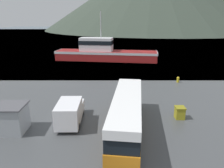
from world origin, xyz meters
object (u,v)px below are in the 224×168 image
fishing_boat (104,52)px  small_boat (113,53)px  delivery_van (70,111)px  tour_bus (127,112)px  dock_kiosk (12,118)px  storage_bin (180,113)px

fishing_boat → small_boat: size_ratio=3.80×
delivery_van → fishing_boat: bearing=85.6°
tour_bus → small_boat: tour_bus is taller
tour_bus → dock_kiosk: (-10.68, -0.08, -0.56)m
small_boat → delivery_van: bearing=28.2°
fishing_boat → dock_kiosk: (-7.27, -35.99, -0.67)m
dock_kiosk → small_boat: (9.52, 45.22, -0.98)m
small_boat → fishing_boat: bearing=20.2°
storage_bin → tour_bus: bearing=-155.5°
tour_bus → small_boat: bearing=98.5°
tour_bus → small_boat: (-1.16, 45.13, -1.53)m
delivery_van → dock_kiosk: size_ratio=2.05×
storage_bin → small_boat: 43.06m
fishing_boat → storage_bin: fishing_boat is taller
tour_bus → fishing_boat: 36.07m
storage_bin → small_boat: size_ratio=0.19×
dock_kiosk → fishing_boat: bearing=78.6°
small_boat → storage_bin: bearing=43.2°
tour_bus → storage_bin: tour_bus is taller
fishing_boat → small_boat: (2.25, 9.22, -1.65)m
tour_bus → storage_bin: 6.47m
dock_kiosk → small_boat: dock_kiosk is taller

